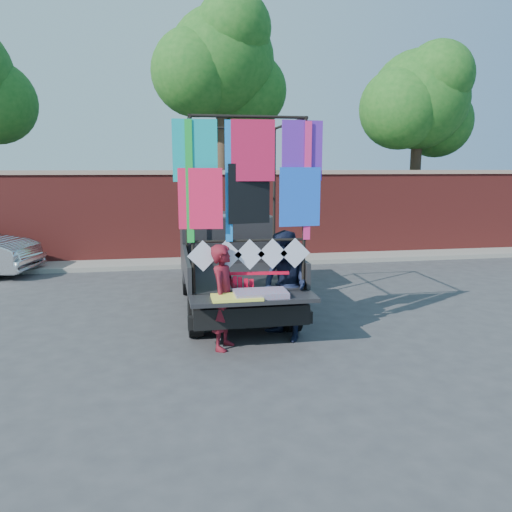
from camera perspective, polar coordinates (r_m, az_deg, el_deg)
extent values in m
plane|color=#38383A|center=(8.06, -4.28, -9.42)|extent=(90.00, 90.00, 0.00)
cube|color=maroon|center=(14.65, -7.18, 4.38)|extent=(30.00, 0.35, 2.50)
cube|color=gray|center=(14.58, -7.29, 9.47)|extent=(30.00, 0.45, 0.12)
cube|color=gray|center=(14.13, -6.92, -0.71)|extent=(30.00, 1.20, 0.12)
cylinder|color=#38281C|center=(15.86, -3.87, 10.22)|extent=(0.36, 0.36, 5.46)
sphere|color=#195919|center=(16.17, -4.01, 21.34)|extent=(3.20, 3.20, 3.20)
sphere|color=#195919|center=(16.55, -0.86, 18.36)|extent=(2.40, 2.40, 2.40)
sphere|color=#195919|center=(15.74, -6.95, 20.16)|extent=(2.60, 2.60, 2.60)
sphere|color=#195919|center=(15.80, -2.60, 24.53)|extent=(2.20, 2.20, 2.20)
cylinder|color=#38281C|center=(17.79, 17.67, 8.29)|extent=(0.36, 0.36, 4.55)
sphere|color=#195919|center=(17.92, 18.14, 16.61)|extent=(3.20, 3.20, 3.20)
sphere|color=#195919|center=(18.64, 19.95, 14.23)|extent=(2.40, 2.40, 2.40)
sphere|color=#195919|center=(17.26, 16.13, 15.90)|extent=(2.60, 2.60, 2.60)
sphere|color=#195919|center=(17.64, 20.13, 18.76)|extent=(2.20, 2.20, 2.20)
cylinder|color=black|center=(10.78, -7.78, -2.60)|extent=(0.22, 0.67, 0.67)
cylinder|color=black|center=(8.11, -6.94, -6.83)|extent=(0.22, 0.67, 0.67)
cylinder|color=black|center=(10.95, 0.58, -2.31)|extent=(0.22, 0.67, 0.67)
cylinder|color=black|center=(8.34, 4.13, -6.30)|extent=(0.22, 0.67, 0.67)
cube|color=black|center=(9.41, -2.57, -3.29)|extent=(1.74, 4.29, 0.31)
cube|color=black|center=(8.61, -1.91, -2.60)|extent=(1.84, 2.35, 0.10)
cube|color=black|center=(8.48, -7.94, -1.33)|extent=(0.06, 2.35, 0.46)
cube|color=black|center=(8.73, 3.93, -0.93)|extent=(0.06, 2.35, 0.46)
cube|color=black|center=(9.69, -2.90, 0.17)|extent=(1.84, 0.06, 0.46)
cube|color=black|center=(10.65, -3.58, 1.35)|extent=(1.84, 1.63, 1.28)
cube|color=#8C9EAD|center=(10.14, -3.30, 3.24)|extent=(1.63, 0.06, 0.56)
cube|color=#8C9EAD|center=(11.38, -4.03, 2.94)|extent=(1.63, 0.10, 0.72)
cube|color=black|center=(11.79, -4.19, 0.94)|extent=(1.79, 0.92, 0.56)
cube|color=black|center=(7.23, -0.28, -4.90)|extent=(1.84, 0.56, 0.06)
cube|color=black|center=(7.56, -0.58, -7.29)|extent=(1.89, 0.15, 0.18)
cylinder|color=black|center=(7.27, -7.33, 5.57)|extent=(0.05, 0.05, 2.55)
cylinder|color=black|center=(9.41, -8.00, 6.56)|extent=(0.05, 0.05, 2.55)
cylinder|color=black|center=(7.54, 5.56, 5.77)|extent=(0.05, 0.05, 2.55)
cylinder|color=black|center=(9.62, 2.09, 6.73)|extent=(0.05, 0.05, 2.55)
cylinder|color=black|center=(7.37, -0.79, 15.65)|extent=(1.74, 0.04, 0.04)
cylinder|color=black|center=(9.49, -2.97, 14.39)|extent=(1.74, 0.04, 0.04)
cylinder|color=black|center=(8.35, -7.92, 14.90)|extent=(0.04, 2.20, 0.04)
cylinder|color=black|center=(8.59, 3.71, 14.84)|extent=(0.04, 2.20, 0.04)
cylinder|color=black|center=(7.42, -0.76, 1.77)|extent=(1.74, 0.04, 0.04)
cube|color=#0CADB3|center=(7.24, -6.89, 12.04)|extent=(0.63, 0.02, 0.87)
cube|color=#C51742|center=(7.28, -0.70, 12.09)|extent=(0.63, 0.02, 0.87)
cube|color=purple|center=(7.49, 5.17, 12.00)|extent=(0.63, 0.02, 0.87)
cube|color=#F51B49|center=(7.20, -6.76, 6.76)|extent=(0.63, 0.02, 0.87)
cube|color=black|center=(7.33, -0.74, 6.89)|extent=(0.63, 0.02, 0.87)
cube|color=#1C62FF|center=(7.45, 5.17, 6.90)|extent=(0.63, 0.02, 0.87)
cube|color=green|center=(7.21, -7.62, 8.37)|extent=(0.10, 0.01, 1.74)
cube|color=#F12875|center=(7.49, 5.92, 8.47)|extent=(0.10, 0.01, 1.74)
cube|color=#1980E6|center=(7.26, -3.14, 8.46)|extent=(0.10, 0.01, 1.74)
cube|color=silver|center=(7.34, -6.07, 0.01)|extent=(0.46, 0.01, 0.46)
cube|color=silver|center=(7.37, -3.38, 0.09)|extent=(0.46, 0.01, 0.46)
cube|color=silver|center=(7.42, -0.72, 0.17)|extent=(0.46, 0.01, 0.46)
cube|color=silver|center=(7.48, 1.91, 0.25)|extent=(0.46, 0.01, 0.46)
cube|color=silver|center=(7.56, 4.48, 0.33)|extent=(0.46, 0.01, 0.46)
cube|color=red|center=(7.23, 0.52, -4.31)|extent=(0.77, 0.46, 0.08)
cube|color=#FDFF50|center=(7.11, -2.22, -4.74)|extent=(0.72, 0.41, 0.04)
imported|color=maroon|center=(7.43, -3.68, -4.72)|extent=(0.60, 0.69, 1.58)
imported|color=#141A32|center=(7.81, 3.39, -3.44)|extent=(0.98, 1.05, 1.73)
cube|color=red|center=(7.54, -0.06, -1.98)|extent=(1.02, 0.17, 0.04)
cube|color=red|center=(7.54, -2.44, -4.49)|extent=(0.06, 0.02, 0.59)
cube|color=red|center=(7.56, -1.80, -4.61)|extent=(0.06, 0.02, 0.59)
cube|color=red|center=(7.58, -1.15, -4.73)|extent=(0.06, 0.02, 0.59)
cube|color=red|center=(7.60, -0.51, -4.84)|extent=(0.06, 0.02, 0.59)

